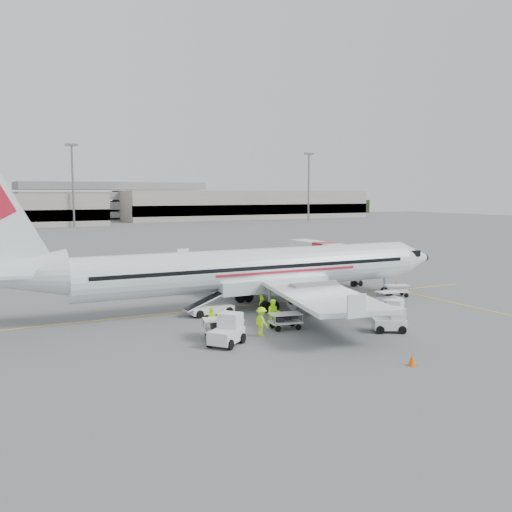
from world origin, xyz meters
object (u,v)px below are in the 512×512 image
object	(u,v)px
belt_loader	(211,299)
tug_mid	(390,320)
tug_fore	(393,312)
tug_aft	(226,330)
jet_bridge	(325,261)
aircraft	(256,241)

from	to	relation	value
belt_loader	tug_mid	bearing A→B (deg)	-54.01
tug_fore	tug_mid	world-z (taller)	tug_mid
belt_loader	tug_aft	size ratio (longest dim) A/B	1.84
belt_loader	tug_aft	world-z (taller)	belt_loader
jet_bridge	tug_fore	distance (m)	20.84
tug_fore	jet_bridge	bearing A→B (deg)	37.38
tug_mid	tug_aft	size ratio (longest dim) A/B	0.87
aircraft	jet_bridge	bearing A→B (deg)	37.35
aircraft	tug_fore	size ratio (longest dim) A/B	19.07
tug_aft	belt_loader	bearing A→B (deg)	34.53
jet_bridge	tug_fore	world-z (taller)	jet_bridge
jet_bridge	tug_aft	size ratio (longest dim) A/B	6.13
jet_bridge	tug_aft	xyz separation A→B (m)	(-20.59, -19.51, -1.03)
aircraft	tug_mid	xyz separation A→B (m)	(3.99, -11.51, -4.51)
aircraft	jet_bridge	size ratio (longest dim) A/B	2.57
jet_bridge	belt_loader	xyz separation A→B (m)	(-18.02, -11.05, -0.75)
aircraft	tug_fore	xyz separation A→B (m)	(6.06, -9.47, -4.55)
tug_aft	tug_fore	bearing A→B (deg)	-38.17
aircraft	tug_aft	xyz separation A→B (m)	(-7.04, -9.56, -4.38)
tug_mid	jet_bridge	bearing A→B (deg)	94.41
tug_fore	belt_loader	bearing A→B (deg)	109.99
tug_aft	tug_mid	bearing A→B (deg)	-48.60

